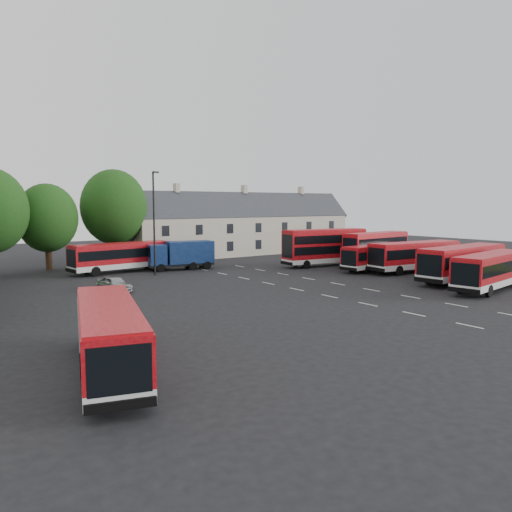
% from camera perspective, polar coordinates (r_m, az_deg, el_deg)
% --- Properties ---
extents(ground, '(140.00, 140.00, 0.00)m').
position_cam_1_polar(ground, '(41.84, 6.46, -4.19)').
color(ground, black).
rests_on(ground, ground).
extents(lane_markings, '(5.15, 33.80, 0.01)m').
position_cam_1_polar(lane_markings, '(44.96, 7.08, -3.47)').
color(lane_markings, beige).
rests_on(lane_markings, ground).
extents(terrace_houses, '(35.70, 7.13, 10.06)m').
position_cam_1_polar(terrace_houses, '(73.50, -1.34, 3.26)').
color(terrace_houses, beige).
rests_on(terrace_houses, ground).
extents(bus_row_a, '(11.39, 4.17, 3.15)m').
position_cam_1_polar(bus_row_a, '(47.09, 25.35, -1.26)').
color(bus_row_a, silver).
rests_on(bus_row_a, ground).
extents(bus_row_b, '(12.13, 3.68, 3.38)m').
position_cam_1_polar(bus_row_b, '(51.08, 22.54, -0.46)').
color(bus_row_b, silver).
rests_on(bus_row_b, ground).
extents(bus_row_c, '(10.89, 2.74, 3.07)m').
position_cam_1_polar(bus_row_c, '(54.64, 22.48, -0.26)').
color(bus_row_c, silver).
rests_on(bus_row_c, ground).
extents(bus_row_d, '(11.69, 3.68, 3.25)m').
position_cam_1_polar(bus_row_d, '(56.61, 17.71, 0.22)').
color(bus_row_d, silver).
rests_on(bus_row_d, ground).
extents(bus_row_e, '(10.15, 3.06, 2.83)m').
position_cam_1_polar(bus_row_e, '(56.91, 13.69, 0.11)').
color(bus_row_e, silver).
rests_on(bus_row_e, ground).
extents(bus_dd_south, '(9.93, 3.01, 4.01)m').
position_cam_1_polar(bus_dd_south, '(60.43, 13.55, 1.01)').
color(bus_dd_south, silver).
rests_on(bus_dd_south, ground).
extents(bus_dd_north, '(10.86, 3.71, 4.36)m').
position_cam_1_polar(bus_dd_north, '(59.73, 7.87, 1.25)').
color(bus_dd_north, silver).
rests_on(bus_dd_north, ground).
extents(bus_west, '(5.31, 10.98, 3.03)m').
position_cam_1_polar(bus_west, '(22.80, -16.47, -8.33)').
color(bus_west, silver).
rests_on(bus_west, ground).
extents(bus_north, '(11.38, 3.77, 3.16)m').
position_cam_1_polar(bus_north, '(55.68, -15.07, 0.15)').
color(bus_north, silver).
rests_on(bus_north, ground).
extents(box_truck, '(7.56, 3.58, 3.18)m').
position_cam_1_polar(box_truck, '(56.40, -8.50, 0.25)').
color(box_truck, black).
rests_on(box_truck, ground).
extents(silver_car, '(2.28, 4.03, 1.29)m').
position_cam_1_polar(silver_car, '(43.81, -15.88, -3.06)').
color(silver_car, '#ABADB3').
rests_on(silver_car, ground).
extents(lamppost, '(0.74, 0.34, 10.65)m').
position_cam_1_polar(lamppost, '(52.04, -11.56, 4.02)').
color(lamppost, black).
rests_on(lamppost, ground).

